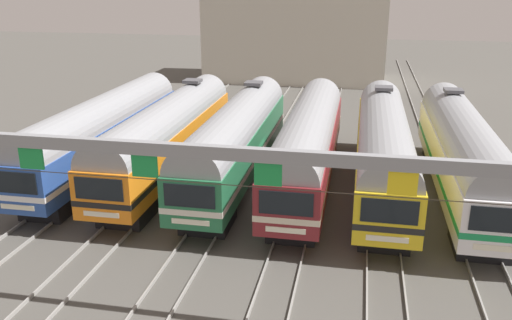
{
  "coord_description": "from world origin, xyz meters",
  "views": [
    {
      "loc": [
        4.82,
        -29.49,
        11.62
      ],
      "look_at": [
        -0.32,
        -3.18,
        2.49
      ],
      "focal_mm": 38.02,
      "sensor_mm": 36.0,
      "label": 1
    }
  ],
  "objects_px": {
    "commuter_train_maroon": "(308,142)",
    "commuter_train_green": "(237,138)",
    "commuter_train_yellow": "(383,146)",
    "commuter_train_white": "(462,150)",
    "commuter_train_blue": "(103,130)",
    "commuter_train_orange": "(168,134)",
    "catenary_gantry": "(205,177)"
  },
  "relations": [
    {
      "from": "commuter_train_green",
      "to": "commuter_train_white",
      "type": "bearing_deg",
      "value": 0.0
    },
    {
      "from": "commuter_train_maroon",
      "to": "commuter_train_white",
      "type": "distance_m",
      "value": 8.35
    },
    {
      "from": "commuter_train_orange",
      "to": "commuter_train_maroon",
      "type": "distance_m",
      "value": 8.35
    },
    {
      "from": "commuter_train_white",
      "to": "commuter_train_yellow",
      "type": "bearing_deg",
      "value": 180.0
    },
    {
      "from": "commuter_train_yellow",
      "to": "commuter_train_white",
      "type": "bearing_deg",
      "value": 0.0
    },
    {
      "from": "commuter_train_green",
      "to": "commuter_train_yellow",
      "type": "height_order",
      "value": "same"
    },
    {
      "from": "commuter_train_yellow",
      "to": "commuter_train_white",
      "type": "distance_m",
      "value": 4.18
    },
    {
      "from": "commuter_train_yellow",
      "to": "commuter_train_white",
      "type": "height_order",
      "value": "same"
    },
    {
      "from": "commuter_train_green",
      "to": "commuter_train_yellow",
      "type": "bearing_deg",
      "value": 0.0
    },
    {
      "from": "commuter_train_orange",
      "to": "commuter_train_yellow",
      "type": "bearing_deg",
      "value": 0.0
    },
    {
      "from": "commuter_train_orange",
      "to": "catenary_gantry",
      "type": "height_order",
      "value": "catenary_gantry"
    },
    {
      "from": "commuter_train_maroon",
      "to": "commuter_train_blue",
      "type": "bearing_deg",
      "value": 180.0
    },
    {
      "from": "commuter_train_maroon",
      "to": "commuter_train_yellow",
      "type": "relative_size",
      "value": 1.0
    },
    {
      "from": "commuter_train_white",
      "to": "catenary_gantry",
      "type": "xyz_separation_m",
      "value": [
        -10.44,
        -13.5,
        2.67
      ]
    },
    {
      "from": "commuter_train_blue",
      "to": "commuter_train_yellow",
      "type": "bearing_deg",
      "value": 0.01
    },
    {
      "from": "commuter_train_blue",
      "to": "commuter_train_maroon",
      "type": "xyz_separation_m",
      "value": [
        12.53,
        0.0,
        0.0
      ]
    },
    {
      "from": "commuter_train_blue",
      "to": "commuter_train_white",
      "type": "distance_m",
      "value": 20.88
    },
    {
      "from": "commuter_train_orange",
      "to": "commuter_train_maroon",
      "type": "bearing_deg",
      "value": -0.03
    },
    {
      "from": "commuter_train_maroon",
      "to": "commuter_train_yellow",
      "type": "xyz_separation_m",
      "value": [
        4.18,
        0.0,
        0.0
      ]
    },
    {
      "from": "commuter_train_blue",
      "to": "commuter_train_white",
      "type": "relative_size",
      "value": 1.0
    },
    {
      "from": "commuter_train_maroon",
      "to": "commuter_train_yellow",
      "type": "bearing_deg",
      "value": 0.06
    },
    {
      "from": "commuter_train_yellow",
      "to": "commuter_train_green",
      "type": "bearing_deg",
      "value": 180.0
    },
    {
      "from": "commuter_train_blue",
      "to": "commuter_train_orange",
      "type": "distance_m",
      "value": 4.18
    },
    {
      "from": "commuter_train_white",
      "to": "commuter_train_orange",
      "type": "bearing_deg",
      "value": 180.0
    },
    {
      "from": "commuter_train_maroon",
      "to": "commuter_train_white",
      "type": "relative_size",
      "value": 1.0
    },
    {
      "from": "commuter_train_yellow",
      "to": "commuter_train_white",
      "type": "xyz_separation_m",
      "value": [
        4.18,
        0.0,
        0.0
      ]
    },
    {
      "from": "commuter_train_maroon",
      "to": "commuter_train_green",
      "type": "bearing_deg",
      "value": 179.94
    },
    {
      "from": "commuter_train_maroon",
      "to": "catenary_gantry",
      "type": "relative_size",
      "value": 0.69
    },
    {
      "from": "commuter_train_blue",
      "to": "catenary_gantry",
      "type": "distance_m",
      "value": 17.27
    },
    {
      "from": "commuter_train_blue",
      "to": "commuter_train_maroon",
      "type": "bearing_deg",
      "value": 0.0
    },
    {
      "from": "commuter_train_green",
      "to": "commuter_train_yellow",
      "type": "distance_m",
      "value": 8.35
    },
    {
      "from": "commuter_train_green",
      "to": "commuter_train_maroon",
      "type": "height_order",
      "value": "commuter_train_green"
    }
  ]
}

